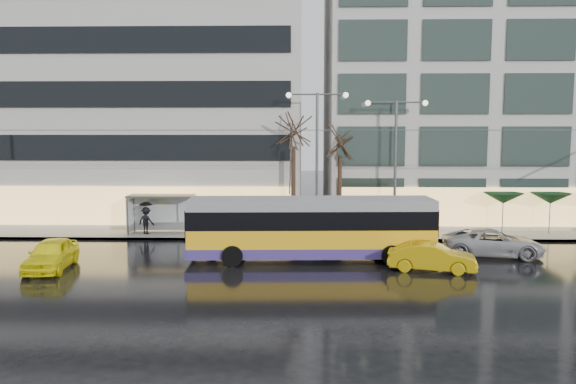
{
  "coord_description": "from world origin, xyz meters",
  "views": [
    {
      "loc": [
        0.99,
        -25.06,
        6.78
      ],
      "look_at": [
        0.29,
        5.0,
        3.48
      ],
      "focal_mm": 35.0,
      "sensor_mm": 36.0,
      "label": 1
    }
  ],
  "objects_px": {
    "bus_shelter": "(156,205)",
    "trolleybus": "(311,230)",
    "taxi_a": "(51,254)",
    "street_lamp_near": "(317,143)"
  },
  "relations": [
    {
      "from": "bus_shelter",
      "to": "trolleybus",
      "type": "bearing_deg",
      "value": -34.55
    },
    {
      "from": "bus_shelter",
      "to": "taxi_a",
      "type": "bearing_deg",
      "value": -107.31
    },
    {
      "from": "bus_shelter",
      "to": "street_lamp_near",
      "type": "height_order",
      "value": "street_lamp_near"
    },
    {
      "from": "street_lamp_near",
      "to": "taxi_a",
      "type": "bearing_deg",
      "value": -145.1
    },
    {
      "from": "bus_shelter",
      "to": "taxi_a",
      "type": "height_order",
      "value": "bus_shelter"
    },
    {
      "from": "street_lamp_near",
      "to": "taxi_a",
      "type": "relative_size",
      "value": 2.04
    },
    {
      "from": "trolleybus",
      "to": "street_lamp_near",
      "type": "relative_size",
      "value": 1.42
    },
    {
      "from": "bus_shelter",
      "to": "street_lamp_near",
      "type": "distance_m",
      "value": 11.14
    },
    {
      "from": "street_lamp_near",
      "to": "taxi_a",
      "type": "distance_m",
      "value": 16.95
    },
    {
      "from": "trolleybus",
      "to": "bus_shelter",
      "type": "distance_m",
      "value": 12.02
    }
  ]
}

